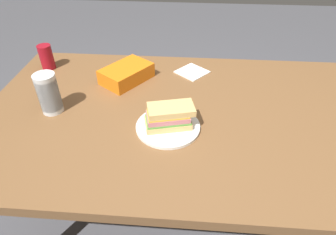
# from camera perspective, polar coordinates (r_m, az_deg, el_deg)

# --- Properties ---
(ground_plane) EXTENTS (8.00, 8.00, 0.00)m
(ground_plane) POSITION_cam_1_polar(r_m,az_deg,el_deg) (1.74, 2.81, -18.84)
(ground_plane) COLOR #4C4C51
(dining_table) EXTENTS (1.69, 0.99, 0.74)m
(dining_table) POSITION_cam_1_polar(r_m,az_deg,el_deg) (1.24, 3.73, -2.01)
(dining_table) COLOR brown
(dining_table) RESTS_ON ground_plane
(paper_plate) EXTENTS (0.24, 0.24, 0.01)m
(paper_plate) POSITION_cam_1_polar(r_m,az_deg,el_deg) (1.11, 0.00, -1.79)
(paper_plate) COLOR white
(paper_plate) RESTS_ON dining_table
(sandwich) EXTENTS (0.20, 0.14, 0.08)m
(sandwich) POSITION_cam_1_polar(r_m,az_deg,el_deg) (1.08, 0.18, 0.20)
(sandwich) COLOR #DBB26B
(sandwich) RESTS_ON paper_plate
(soda_can_red) EXTENTS (0.07, 0.07, 0.12)m
(soda_can_red) POSITION_cam_1_polar(r_m,az_deg,el_deg) (1.60, -22.65, 10.84)
(soda_can_red) COLOR maroon
(soda_can_red) RESTS_ON dining_table
(chip_bag) EXTENTS (0.26, 0.27, 0.07)m
(chip_bag) POSITION_cam_1_polar(r_m,az_deg,el_deg) (1.40, -8.11, 8.47)
(chip_bag) COLOR orange
(chip_bag) RESTS_ON dining_table
(plastic_cup_stack) EXTENTS (0.08, 0.08, 0.17)m
(plastic_cup_stack) POSITION_cam_1_polar(r_m,az_deg,el_deg) (1.25, -22.29, 4.37)
(plastic_cup_stack) COLOR silver
(plastic_cup_stack) RESTS_ON dining_table
(paper_napkin) EXTENTS (0.18, 0.18, 0.01)m
(paper_napkin) POSITION_cam_1_polar(r_m,az_deg,el_deg) (1.47, 4.73, 8.86)
(paper_napkin) COLOR white
(paper_napkin) RESTS_ON dining_table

